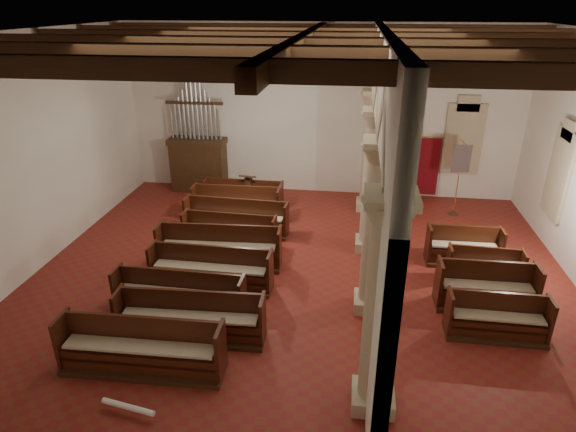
# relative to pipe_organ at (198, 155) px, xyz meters

# --- Properties ---
(floor) EXTENTS (14.00, 14.00, 0.00)m
(floor) POSITION_rel_pipe_organ_xyz_m (4.50, -5.50, -1.37)
(floor) COLOR maroon
(floor) RESTS_ON ground
(ceiling) EXTENTS (14.00, 14.00, 0.00)m
(ceiling) POSITION_rel_pipe_organ_xyz_m (4.50, -5.50, 4.63)
(ceiling) COLOR #341E11
(ceiling) RESTS_ON wall_back
(wall_back) EXTENTS (14.00, 0.02, 6.00)m
(wall_back) POSITION_rel_pipe_organ_xyz_m (4.50, 0.50, 1.63)
(wall_back) COLOR white
(wall_back) RESTS_ON floor
(wall_front) EXTENTS (14.00, 0.02, 6.00)m
(wall_front) POSITION_rel_pipe_organ_xyz_m (4.50, -11.50, 1.63)
(wall_front) COLOR white
(wall_front) RESTS_ON floor
(wall_left) EXTENTS (0.02, 12.00, 6.00)m
(wall_left) POSITION_rel_pipe_organ_xyz_m (-2.50, -5.50, 1.63)
(wall_left) COLOR white
(wall_left) RESTS_ON floor
(ceiling_beams) EXTENTS (13.80, 11.80, 0.30)m
(ceiling_beams) POSITION_rel_pipe_organ_xyz_m (4.50, -5.50, 4.45)
(ceiling_beams) COLOR #402514
(ceiling_beams) RESTS_ON wall_back
(arcade) EXTENTS (0.90, 11.90, 6.00)m
(arcade) POSITION_rel_pipe_organ_xyz_m (6.30, -5.50, 2.19)
(arcade) COLOR tan
(arcade) RESTS_ON floor
(window_right_b) EXTENTS (0.03, 1.00, 2.20)m
(window_right_b) POSITION_rel_pipe_organ_xyz_m (11.48, -3.00, 0.83)
(window_right_b) COLOR #33745F
(window_right_b) RESTS_ON wall_right
(window_back) EXTENTS (1.00, 0.03, 2.20)m
(window_back) POSITION_rel_pipe_organ_xyz_m (9.50, 0.48, 0.83)
(window_back) COLOR #33745F
(window_back) RESTS_ON wall_back
(pipe_organ) EXTENTS (2.10, 0.85, 4.40)m
(pipe_organ) POSITION_rel_pipe_organ_xyz_m (0.00, 0.00, 0.00)
(pipe_organ) COLOR #402514
(pipe_organ) RESTS_ON floor
(lectern) EXTENTS (0.54, 0.55, 1.24)m
(lectern) POSITION_rel_pipe_organ_xyz_m (2.20, -1.40, -0.86)
(lectern) COLOR #3C2413
(lectern) RESTS_ON floor
(dossal_curtain) EXTENTS (1.80, 0.07, 2.17)m
(dossal_curtain) POSITION_rel_pipe_organ_xyz_m (8.00, 0.42, -0.21)
(dossal_curtain) COLOR maroon
(dossal_curtain) RESTS_ON floor
(processional_banner) EXTENTS (0.60, 0.76, 2.62)m
(processional_banner) POSITION_rel_pipe_organ_xyz_m (9.20, -1.08, -0.54)
(processional_banner) COLOR #402514
(processional_banner) RESTS_ON floor
(hymnal_box_a) EXTENTS (0.36, 0.31, 0.32)m
(hymnal_box_a) POSITION_rel_pipe_organ_xyz_m (2.72, -9.81, -1.11)
(hymnal_box_a) COLOR navy
(hymnal_box_a) RESTS_ON floor
(hymnal_box_b) EXTENTS (0.39, 0.34, 0.35)m
(hymnal_box_b) POSITION_rel_pipe_organ_xyz_m (3.30, -7.95, -1.10)
(hymnal_box_b) COLOR #15148E
(hymnal_box_b) RESTS_ON floor
(hymnal_box_c) EXTENTS (0.41, 0.36, 0.35)m
(hymnal_box_c) POSITION_rel_pipe_organ_xyz_m (3.54, -6.60, -1.09)
(hymnal_box_c) COLOR navy
(hymnal_box_c) RESTS_ON floor
(tube_heater_a) EXTENTS (1.03, 0.27, 0.10)m
(tube_heater_a) POSITION_rel_pipe_organ_xyz_m (2.07, -10.81, -1.21)
(tube_heater_a) COLOR silver
(tube_heater_a) RESTS_ON floor
(tube_heater_b) EXTENTS (1.13, 0.30, 0.11)m
(tube_heater_b) POSITION_rel_pipe_organ_xyz_m (1.63, -8.77, -1.21)
(tube_heater_b) COLOR white
(tube_heater_b) RESTS_ON floor
(nave_pew_0) EXTENTS (3.21, 0.83, 1.13)m
(nave_pew_0) POSITION_rel_pipe_organ_xyz_m (1.89, -9.72, -1.00)
(nave_pew_0) COLOR #402514
(nave_pew_0) RESTS_ON floor
(nave_pew_1) EXTENTS (3.17, 0.86, 1.08)m
(nave_pew_1) POSITION_rel_pipe_organ_xyz_m (2.50, -8.63, -1.02)
(nave_pew_1) COLOR #402514
(nave_pew_1) RESTS_ON floor
(nave_pew_2) EXTENTS (3.05, 0.74, 1.02)m
(nave_pew_2) POSITION_rel_pipe_organ_xyz_m (1.95, -7.77, -1.04)
(nave_pew_2) COLOR #402514
(nave_pew_2) RESTS_ON floor
(nave_pew_3) EXTENTS (3.08, 0.76, 1.07)m
(nave_pew_3) POSITION_rel_pipe_organ_xyz_m (2.36, -6.61, -1.02)
(nave_pew_3) COLOR #402514
(nave_pew_3) RESTS_ON floor
(nave_pew_4) EXTENTS (3.38, 0.93, 1.14)m
(nave_pew_4) POSITION_rel_pipe_organ_xyz_m (2.27, -5.51, -1.00)
(nave_pew_4) COLOR #402514
(nave_pew_4) RESTS_ON floor
(nave_pew_5) EXTENTS (2.78, 0.76, 0.99)m
(nave_pew_5) POSITION_rel_pipe_organ_xyz_m (2.26, -4.36, -1.05)
(nave_pew_5) COLOR #402514
(nave_pew_5) RESTS_ON floor
(nave_pew_6) EXTENTS (3.25, 0.86, 1.07)m
(nave_pew_6) POSITION_rel_pipe_organ_xyz_m (2.25, -3.47, -1.02)
(nave_pew_6) COLOR #402514
(nave_pew_6) RESTS_ON floor
(nave_pew_7) EXTENTS (2.89, 0.84, 1.14)m
(nave_pew_7) POSITION_rel_pipe_organ_xyz_m (2.03, -2.55, -0.99)
(nave_pew_7) COLOR #402514
(nave_pew_7) RESTS_ON floor
(nave_pew_8) EXTENTS (2.75, 0.70, 0.98)m
(nave_pew_8) POSITION_rel_pipe_organ_xyz_m (2.03, -1.49, -1.05)
(nave_pew_8) COLOR #402514
(nave_pew_8) RESTS_ON floor
(aisle_pew_0) EXTENTS (2.08, 0.69, 1.01)m
(aisle_pew_0) POSITION_rel_pipe_organ_xyz_m (8.94, -7.69, -1.03)
(aisle_pew_0) COLOR #402514
(aisle_pew_0) RESTS_ON floor
(aisle_pew_1) EXTENTS (2.25, 0.79, 1.14)m
(aisle_pew_1) POSITION_rel_pipe_organ_xyz_m (8.95, -6.60, -0.99)
(aisle_pew_1) COLOR #402514
(aisle_pew_1) RESTS_ON floor
(aisle_pew_2) EXTENTS (1.85, 0.70, 0.95)m
(aisle_pew_2) POSITION_rel_pipe_organ_xyz_m (9.18, -5.46, -1.05)
(aisle_pew_2) COLOR #402514
(aisle_pew_2) RESTS_ON floor
(aisle_pew_3) EXTENTS (1.97, 0.75, 1.06)m
(aisle_pew_3) POSITION_rel_pipe_organ_xyz_m (8.84, -4.50, -1.01)
(aisle_pew_3) COLOR #402514
(aisle_pew_3) RESTS_ON floor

